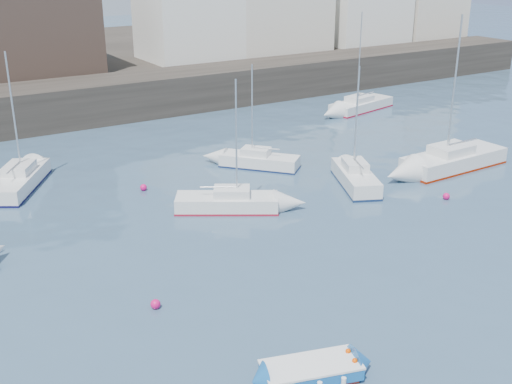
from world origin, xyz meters
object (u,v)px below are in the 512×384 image
blue_dinghy (311,371)px  sailboat_b (227,202)px  sailboat_f (259,160)px  sailboat_h (19,180)px  buoy_mid (446,199)px  sailboat_c (355,177)px  sailboat_g (361,105)px  sailboat_d (453,160)px  buoy_far (144,190)px  buoy_near (156,308)px

blue_dinghy → sailboat_b: (4.46, 13.17, 0.11)m
sailboat_f → sailboat_h: sailboat_h is taller
sailboat_b → sailboat_f: bearing=44.7°
sailboat_f → buoy_mid: (5.62, -9.59, -0.43)m
buoy_mid → sailboat_h: bearing=144.3°
blue_dinghy → sailboat_c: bearing=45.7°
sailboat_b → sailboat_h: (-8.20, 8.71, 0.05)m
sailboat_g → sailboat_c: bearing=-131.3°
sailboat_d → sailboat_f: (-9.79, 6.22, -0.11)m
buoy_far → blue_dinghy: bearing=-96.1°
blue_dinghy → sailboat_d: (19.13, 11.78, 0.22)m
sailboat_d → buoy_far: 18.31m
blue_dinghy → sailboat_f: 20.29m
blue_dinghy → sailboat_c: (12.23, 12.55, 0.18)m
sailboat_b → sailboat_h: 11.97m
buoy_far → sailboat_c: bearing=-27.8°
sailboat_d → sailboat_h: size_ratio=1.22×
blue_dinghy → sailboat_b: size_ratio=0.49×
sailboat_b → sailboat_f: size_ratio=1.08×
blue_dinghy → sailboat_f: bearing=62.6°
sailboat_d → blue_dinghy: bearing=-148.4°
sailboat_g → buoy_mid: 19.69m
buoy_near → sailboat_b: bearing=44.9°
blue_dinghy → sailboat_c: 17.52m
blue_dinghy → sailboat_h: 22.20m
sailboat_c → sailboat_f: sailboat_c is taller
sailboat_c → buoy_mid: sailboat_c is taller
sailboat_g → buoy_far: size_ratio=20.73×
sailboat_f → buoy_near: 16.54m
buoy_near → sailboat_d: bearing=14.2°
sailboat_d → sailboat_b: bearing=174.6°
sailboat_c → sailboat_h: size_ratio=0.89×
sailboat_h → blue_dinghy: bearing=-80.3°
buoy_mid → blue_dinghy: bearing=-150.6°
sailboat_g → buoy_far: sailboat_g is taller
buoy_near → sailboat_g: bearing=36.6°
sailboat_g → sailboat_h: 28.02m
sailboat_c → buoy_near: sailboat_c is taller
sailboat_g → buoy_mid: bearing=-117.3°
sailboat_c → buoy_mid: bearing=-56.5°
blue_dinghy → sailboat_h: (-3.74, 21.88, 0.16)m
sailboat_h → sailboat_f: bearing=-16.5°
blue_dinghy → buoy_mid: size_ratio=8.94×
sailboat_c → sailboat_f: (-2.89, 5.46, -0.07)m
sailboat_h → sailboat_b: bearing=-46.7°
blue_dinghy → sailboat_h: sailboat_h is taller
blue_dinghy → buoy_mid: blue_dinghy is taller
blue_dinghy → sailboat_g: 35.31m
sailboat_b → sailboat_g: sailboat_g is taller
blue_dinghy → buoy_far: bearing=83.9°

